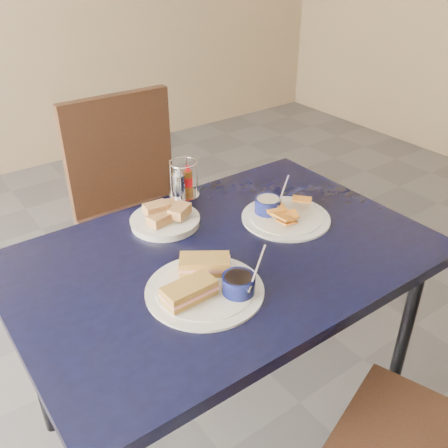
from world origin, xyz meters
TOP-DOWN VIEW (x-y plane):
  - ground at (0.00, 0.00)m, footprint 6.00×6.00m
  - dining_table at (0.10, -0.18)m, footprint 1.26×0.85m
  - chair_far at (0.18, 0.57)m, footprint 0.49×0.47m
  - sandwich_plate at (-0.04, -0.30)m, footprint 0.33×0.32m
  - plantain_plate at (0.38, -0.13)m, footprint 0.30×0.30m
  - bread_basket at (0.04, 0.06)m, footprint 0.23×0.23m
  - condiment_caddy at (0.20, 0.20)m, footprint 0.11×0.11m

SIDE VIEW (x-z plane):
  - ground at x=0.00m, z-range 0.00..0.00m
  - chair_far at x=0.18m, z-range 0.07..1.09m
  - dining_table at x=0.10m, z-range 0.31..1.06m
  - plantain_plate at x=0.38m, z-range 0.71..0.83m
  - sandwich_plate at x=-0.04m, z-range 0.71..0.83m
  - bread_basket at x=0.04m, z-range 0.74..0.81m
  - condiment_caddy at x=0.20m, z-range 0.74..0.87m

